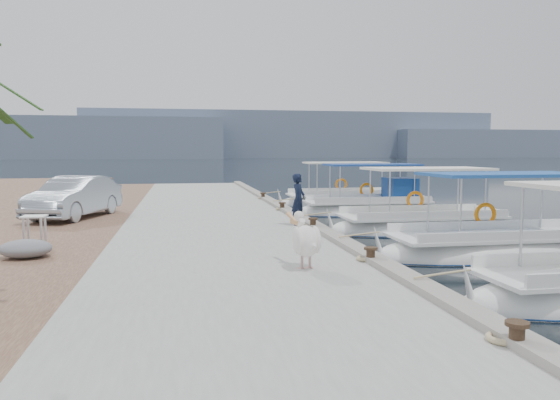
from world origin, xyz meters
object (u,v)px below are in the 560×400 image
object	(u,v)px
fisherman	(298,199)
parked_car	(74,197)
fishing_caique_e	(342,203)
fishing_caique_b	(497,252)
fishing_caique_d	(370,210)
pelican	(305,240)
fishing_caique_c	(421,228)

from	to	relation	value
fisherman	parked_car	bearing A→B (deg)	99.14
fishing_caique_e	fishing_caique_b	bearing A→B (deg)	-89.65
fisherman	parked_car	size ratio (longest dim) A/B	0.37
fishing_caique_d	fishing_caique_e	size ratio (longest dim) A/B	0.99
pelican	fisherman	size ratio (longest dim) A/B	0.89
fishing_caique_c	fisherman	bearing A→B (deg)	-166.44
fishing_caique_e	pelican	world-z (taller)	fishing_caique_e
fisherman	fishing_caique_b	bearing A→B (deg)	-93.27
fishing_caique_c	fishing_caique_e	world-z (taller)	same
fishing_caique_e	pelican	distance (m)	17.75
fishing_caique_c	fishing_caique_e	xyz separation A→B (m)	(-0.01, 9.49, 0.00)
fishing_caique_b	parked_car	size ratio (longest dim) A/B	1.60
fishing_caique_c	fishing_caique_d	world-z (taller)	same
pelican	parked_car	bearing A→B (deg)	122.79
fisherman	parked_car	distance (m)	7.89
fishing_caique_c	fishing_caique_d	bearing A→B (deg)	89.22
fishing_caique_b	fisherman	world-z (taller)	fishing_caique_b
fishing_caique_b	parked_car	xyz separation A→B (m)	(-11.89, 6.62, 1.09)
fishing_caique_c	fishing_caique_e	bearing A→B (deg)	90.06
fishing_caique_d	fishing_caique_e	distance (m)	4.07
fishing_caique_c	parked_car	bearing A→B (deg)	170.02
fishing_caique_e	pelican	xyz separation A→B (m)	(-5.79, -16.75, 0.94)
fishing_caique_b	fishing_caique_c	distance (m)	4.54
fishing_caique_b	pelican	xyz separation A→B (m)	(-5.87, -2.72, 0.94)
fishing_caique_d	fishing_caique_e	bearing A→B (deg)	91.19
fishing_caique_b	parked_car	bearing A→B (deg)	150.89
fishing_caique_d	fisherman	world-z (taller)	fishing_caique_d
pelican	parked_car	size ratio (longest dim) A/B	0.33
parked_car	fisherman	bearing A→B (deg)	-5.38
fishing_caique_b	fishing_caique_c	bearing A→B (deg)	90.93
fisherman	parked_car	world-z (taller)	fisherman
fishing_caique_d	fisherman	distance (m)	8.11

